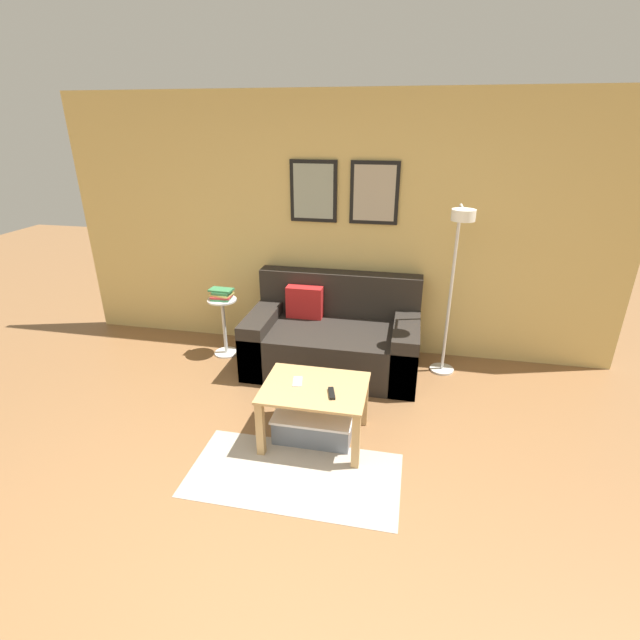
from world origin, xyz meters
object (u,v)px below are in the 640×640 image
(storage_bin, at_px, (315,422))
(couch, at_px, (333,338))
(floor_lamp, at_px, (456,265))
(cell_phone, at_px, (297,382))
(coffee_table, at_px, (315,398))
(book_stack, at_px, (222,294))
(remote_control, at_px, (332,393))
(side_table, at_px, (224,322))

(storage_bin, bearing_deg, couch, 92.77)
(floor_lamp, height_order, cell_phone, floor_lamp)
(floor_lamp, distance_m, cell_phone, 1.71)
(coffee_table, relative_size, book_stack, 3.23)
(floor_lamp, bearing_deg, remote_control, -125.85)
(coffee_table, distance_m, cell_phone, 0.18)
(coffee_table, xyz_separation_m, book_stack, (-1.22, 1.21, 0.30))
(storage_bin, height_order, side_table, side_table)
(remote_control, xyz_separation_m, cell_phone, (-0.28, 0.12, -0.01))
(coffee_table, bearing_deg, couch, 93.24)
(floor_lamp, distance_m, remote_control, 1.61)
(coffee_table, relative_size, storage_bin, 1.27)
(remote_control, bearing_deg, storage_bin, 124.31)
(couch, xyz_separation_m, remote_control, (0.21, -1.26, 0.17))
(side_table, distance_m, book_stack, 0.30)
(couch, distance_m, floor_lamp, 1.36)
(floor_lamp, distance_m, book_stack, 2.28)
(couch, distance_m, cell_phone, 1.16)
(floor_lamp, relative_size, book_stack, 6.80)
(couch, relative_size, book_stack, 6.84)
(couch, relative_size, storage_bin, 2.68)
(floor_lamp, xyz_separation_m, side_table, (-2.23, 0.09, -0.76))
(storage_bin, xyz_separation_m, side_table, (-1.21, 1.16, 0.26))
(couch, distance_m, remote_control, 1.29)
(side_table, height_order, cell_phone, side_table)
(couch, bearing_deg, cell_phone, -93.70)
(book_stack, bearing_deg, coffee_table, -44.74)
(couch, height_order, side_table, couch)
(side_table, height_order, book_stack, book_stack)
(side_table, bearing_deg, coffee_table, -44.65)
(book_stack, bearing_deg, floor_lamp, -2.48)
(book_stack, height_order, remote_control, book_stack)
(side_table, bearing_deg, storage_bin, -43.78)
(coffee_table, distance_m, book_stack, 1.74)
(book_stack, bearing_deg, side_table, -116.41)
(storage_bin, distance_m, floor_lamp, 1.79)
(couch, relative_size, floor_lamp, 1.00)
(coffee_table, height_order, storage_bin, coffee_table)
(couch, height_order, cell_phone, couch)
(coffee_table, height_order, remote_control, remote_control)
(floor_lamp, bearing_deg, storage_bin, -133.71)
(cell_phone, bearing_deg, book_stack, 122.51)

